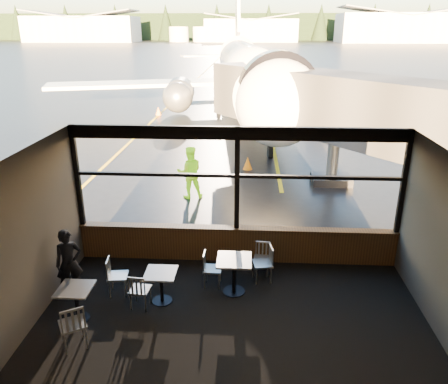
# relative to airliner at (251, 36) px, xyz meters

# --- Properties ---
(ground_plane) EXTENTS (520.00, 520.00, 0.00)m
(ground_plane) POSITION_rel_airliner_xyz_m (-0.23, 99.24, -5.11)
(ground_plane) COLOR black
(ground_plane) RESTS_ON ground
(carpet_floor) EXTENTS (8.00, 6.00, 0.01)m
(carpet_floor) POSITION_rel_airliner_xyz_m (-0.23, -23.76, -5.10)
(carpet_floor) COLOR black
(carpet_floor) RESTS_ON ground
(ceiling) EXTENTS (8.00, 6.00, 0.04)m
(ceiling) POSITION_rel_airliner_xyz_m (-0.23, -23.76, -1.61)
(ceiling) COLOR #38332D
(ceiling) RESTS_ON ground
(wall_left) EXTENTS (0.04, 6.00, 3.50)m
(wall_left) POSITION_rel_airliner_xyz_m (-4.23, -23.76, -3.36)
(wall_left) COLOR #4C453D
(wall_left) RESTS_ON ground
(wall_back) EXTENTS (8.00, 0.04, 3.50)m
(wall_back) POSITION_rel_airliner_xyz_m (-0.23, -26.76, -3.36)
(wall_back) COLOR #4C453D
(wall_back) RESTS_ON ground
(window_sill) EXTENTS (8.00, 0.28, 0.90)m
(window_sill) POSITION_rel_airliner_xyz_m (-0.23, -20.76, -4.66)
(window_sill) COLOR #513218
(window_sill) RESTS_ON ground
(window_header) EXTENTS (8.00, 0.18, 0.30)m
(window_header) POSITION_rel_airliner_xyz_m (-0.23, -20.76, -1.76)
(window_header) COLOR black
(window_header) RESTS_ON ground
(mullion_left) EXTENTS (0.12, 0.12, 2.60)m
(mullion_left) POSITION_rel_airliner_xyz_m (-4.18, -20.76, -2.91)
(mullion_left) COLOR black
(mullion_left) RESTS_ON ground
(mullion_centre) EXTENTS (0.12, 0.12, 2.60)m
(mullion_centre) POSITION_rel_airliner_xyz_m (-0.23, -20.76, -2.91)
(mullion_centre) COLOR black
(mullion_centre) RESTS_ON ground
(mullion_right) EXTENTS (0.12, 0.12, 2.60)m
(mullion_right) POSITION_rel_airliner_xyz_m (3.72, -20.76, -2.91)
(mullion_right) COLOR black
(mullion_right) RESTS_ON ground
(window_transom) EXTENTS (8.00, 0.10, 0.08)m
(window_transom) POSITION_rel_airliner_xyz_m (-0.23, -20.76, -2.81)
(window_transom) COLOR black
(window_transom) RESTS_ON ground
(airliner) EXTENTS (30.83, 35.87, 10.22)m
(airliner) POSITION_rel_airliner_xyz_m (0.00, 0.00, 0.00)
(airliner) COLOR white
(airliner) RESTS_ON ground_plane
(jet_bridge) EXTENTS (8.89, 10.87, 4.74)m
(jet_bridge) POSITION_rel_airliner_xyz_m (3.37, -15.26, -2.74)
(jet_bridge) COLOR #2F2F31
(jet_bridge) RESTS_ON ground_plane
(cafe_table_near) EXTENTS (0.77, 0.77, 0.85)m
(cafe_table_near) POSITION_rel_airliner_xyz_m (-0.23, -22.23, -4.69)
(cafe_table_near) COLOR gray
(cafe_table_near) RESTS_ON carpet_floor
(cafe_table_mid) EXTENTS (0.67, 0.67, 0.73)m
(cafe_table_mid) POSITION_rel_airliner_xyz_m (-1.80, -22.69, -4.74)
(cafe_table_mid) COLOR #A19A94
(cafe_table_mid) RESTS_ON carpet_floor
(cafe_table_left) EXTENTS (0.68, 0.68, 0.75)m
(cafe_table_left) POSITION_rel_airliner_xyz_m (-3.40, -23.42, -4.74)
(cafe_table_left) COLOR #9B958F
(cafe_table_left) RESTS_ON carpet_floor
(chair_near_e) EXTENTS (0.57, 0.57, 0.90)m
(chair_near_e) POSITION_rel_airliner_xyz_m (0.42, -21.72, -4.66)
(chair_near_e) COLOR #AFAA9E
(chair_near_e) RESTS_ON carpet_floor
(chair_near_w) EXTENTS (0.47, 0.47, 0.85)m
(chair_near_w) POSITION_rel_airliner_xyz_m (-0.74, -21.99, -4.68)
(chair_near_w) COLOR #B0AC9F
(chair_near_w) RESTS_ON carpet_floor
(chair_near_n) EXTENTS (0.48, 0.48, 0.80)m
(chair_near_n) POSITION_rel_airliner_xyz_m (0.41, -21.40, -4.71)
(chair_near_n) COLOR #ACA79C
(chair_near_n) RESTS_ON carpet_floor
(chair_mid_s) EXTENTS (0.51, 0.51, 0.84)m
(chair_mid_s) POSITION_rel_airliner_xyz_m (-2.21, -22.92, -4.69)
(chair_mid_s) COLOR #AEA89D
(chair_mid_s) RESTS_ON carpet_floor
(chair_mid_w) EXTENTS (0.54, 0.54, 0.89)m
(chair_mid_w) POSITION_rel_airliner_xyz_m (-2.82, -22.44, -4.67)
(chair_mid_w) COLOR beige
(chair_mid_w) RESTS_ON carpet_floor
(chair_left_s) EXTENTS (0.72, 0.72, 0.96)m
(chair_left_s) POSITION_rel_airliner_xyz_m (-3.16, -24.21, -4.63)
(chair_left_s) COLOR #B6B1A4
(chair_left_s) RESTS_ON carpet_floor
(passenger) EXTENTS (0.68, 0.60, 1.57)m
(passenger) POSITION_rel_airliner_xyz_m (-3.87, -22.51, -4.33)
(passenger) COLOR black
(passenger) RESTS_ON carpet_floor
(ground_crew) EXTENTS (1.03, 0.89, 1.84)m
(ground_crew) POSITION_rel_airliner_xyz_m (-2.00, -16.36, -4.19)
(ground_crew) COLOR #BFF219
(ground_crew) RESTS_ON ground_plane
(cone_nose) EXTENTS (0.39, 0.39, 0.54)m
(cone_nose) POSITION_rel_airliner_xyz_m (-0.00, -12.99, -4.84)
(cone_nose) COLOR #DE4507
(cone_nose) RESTS_ON ground_plane
(cone_wing) EXTENTS (0.40, 0.40, 0.56)m
(cone_wing) POSITION_rel_airliner_xyz_m (-6.25, -1.04, -4.83)
(cone_wing) COLOR orange
(cone_wing) RESTS_ON ground_plane
(hangar_left) EXTENTS (45.00, 18.00, 11.00)m
(hangar_left) POSITION_rel_airliner_xyz_m (-70.23, 159.24, 0.39)
(hangar_left) COLOR silver
(hangar_left) RESTS_ON ground_plane
(hangar_mid) EXTENTS (38.00, 15.00, 10.00)m
(hangar_mid) POSITION_rel_airliner_xyz_m (-0.23, 164.24, -0.11)
(hangar_mid) COLOR silver
(hangar_mid) RESTS_ON ground_plane
(hangar_right) EXTENTS (50.00, 20.00, 12.00)m
(hangar_right) POSITION_rel_airliner_xyz_m (59.77, 157.24, 0.89)
(hangar_right) COLOR silver
(hangar_right) RESTS_ON ground_plane
(fuel_tank_a) EXTENTS (8.00, 8.00, 6.00)m
(fuel_tank_a) POSITION_rel_airliner_xyz_m (-30.23, 161.24, -2.11)
(fuel_tank_a) COLOR silver
(fuel_tank_a) RESTS_ON ground_plane
(fuel_tank_b) EXTENTS (8.00, 8.00, 6.00)m
(fuel_tank_b) POSITION_rel_airliner_xyz_m (-20.23, 161.24, -2.11)
(fuel_tank_b) COLOR silver
(fuel_tank_b) RESTS_ON ground_plane
(fuel_tank_c) EXTENTS (8.00, 8.00, 6.00)m
(fuel_tank_c) POSITION_rel_airliner_xyz_m (-10.23, 161.24, -2.11)
(fuel_tank_c) COLOR silver
(fuel_tank_c) RESTS_ON ground_plane
(treeline) EXTENTS (360.00, 3.00, 12.00)m
(treeline) POSITION_rel_airliner_xyz_m (-0.23, 189.24, 0.89)
(treeline) COLOR black
(treeline) RESTS_ON ground_plane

